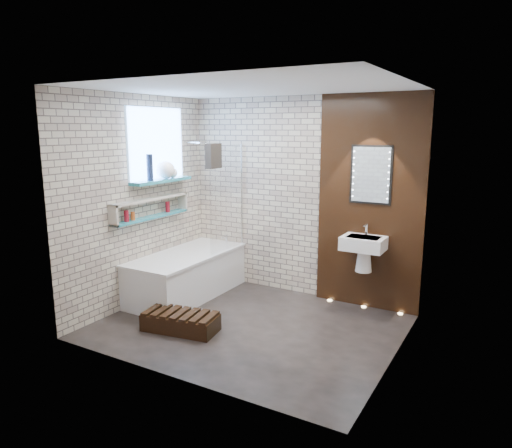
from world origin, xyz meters
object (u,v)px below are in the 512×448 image
Objects in this scene: bath_screen at (227,198)px; bathtub at (187,274)px; led_mirror at (371,175)px; walnut_step at (181,322)px; washbasin at (364,248)px.

bathtub is at bearing -128.90° from bath_screen.
led_mirror is 0.85× the size of walnut_step.
bath_screen is 1.70× the size of walnut_step.
bathtub is 2.49× the size of led_mirror.
bathtub is 2.32m from washbasin.
walnut_step is (-1.55, -1.71, -1.56)m from led_mirror.
bathtub is at bearing -160.22° from led_mirror.
washbasin is at bearing 16.01° from bathtub.
bath_screen reaches higher than bathtub.
led_mirror is (1.82, 0.34, 0.37)m from bath_screen.
led_mirror is at bearing 90.00° from washbasin.
bathtub is 3.00× the size of washbasin.
bath_screen reaches higher than washbasin.
bath_screen is at bearing 101.17° from walnut_step.
walnut_step is at bearing -134.96° from washbasin.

